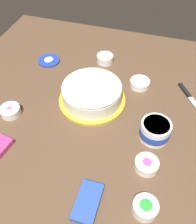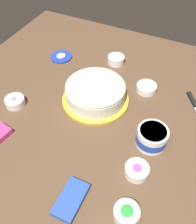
{
  "view_description": "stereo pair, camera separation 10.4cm",
  "coord_description": "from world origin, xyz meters",
  "px_view_note": "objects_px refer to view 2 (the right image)",
  "views": [
    {
      "loc": [
        0.62,
        0.17,
        0.81
      ],
      "look_at": [
        -0.05,
        -0.03,
        0.04
      ],
      "focal_mm": 40.23,
      "sensor_mm": 36.0,
      "label": 1
    },
    {
      "loc": [
        0.58,
        0.27,
        0.81
      ],
      "look_at": [
        -0.05,
        -0.03,
        0.04
      ],
      "focal_mm": 40.23,
      "sensor_mm": 36.0,
      "label": 2
    }
  ],
  "objects_px": {
    "frosted_cake": "(95,93)",
    "candy_box_lower": "(71,199)",
    "frosting_tub_lid": "(61,57)",
    "sprinkle_bowl_yellow": "(116,59)",
    "frosting_tub": "(152,137)",
    "sprinkle_bowl_green": "(127,213)",
    "spreading_knife": "(196,108)",
    "sprinkle_bowl_blue": "(146,88)",
    "sprinkle_bowl_rainbow": "(137,170)",
    "sprinkle_bowl_pink": "(15,101)"
  },
  "relations": [
    {
      "from": "sprinkle_bowl_pink",
      "to": "sprinkle_bowl_yellow",
      "type": "bearing_deg",
      "value": 148.89
    },
    {
      "from": "frosted_cake",
      "to": "candy_box_lower",
      "type": "xyz_separation_m",
      "value": [
        0.45,
        0.13,
        -0.04
      ]
    },
    {
      "from": "frosted_cake",
      "to": "frosting_tub",
      "type": "bearing_deg",
      "value": 68.21
    },
    {
      "from": "spreading_knife",
      "to": "sprinkle_bowl_pink",
      "type": "relative_size",
      "value": 2.44
    },
    {
      "from": "frosting_tub_lid",
      "to": "spreading_knife",
      "type": "relative_size",
      "value": 0.54
    },
    {
      "from": "frosting_tub_lid",
      "to": "sprinkle_bowl_yellow",
      "type": "height_order",
      "value": "sprinkle_bowl_yellow"
    },
    {
      "from": "sprinkle_bowl_blue",
      "to": "sprinkle_bowl_rainbow",
      "type": "height_order",
      "value": "sprinkle_bowl_rainbow"
    },
    {
      "from": "frosting_tub_lid",
      "to": "sprinkle_bowl_pink",
      "type": "height_order",
      "value": "sprinkle_bowl_pink"
    },
    {
      "from": "sprinkle_bowl_blue",
      "to": "sprinkle_bowl_rainbow",
      "type": "relative_size",
      "value": 1.08
    },
    {
      "from": "sprinkle_bowl_green",
      "to": "candy_box_lower",
      "type": "relative_size",
      "value": 0.6
    },
    {
      "from": "frosting_tub_lid",
      "to": "candy_box_lower",
      "type": "bearing_deg",
      "value": 33.45
    },
    {
      "from": "frosting_tub",
      "to": "sprinkle_bowl_blue",
      "type": "distance_m",
      "value": 0.3
    },
    {
      "from": "frosted_cake",
      "to": "frosting_tub",
      "type": "distance_m",
      "value": 0.32
    },
    {
      "from": "frosted_cake",
      "to": "sprinkle_bowl_blue",
      "type": "xyz_separation_m",
      "value": [
        -0.16,
        0.19,
        -0.03
      ]
    },
    {
      "from": "spreading_knife",
      "to": "sprinkle_bowl_blue",
      "type": "distance_m",
      "value": 0.24
    },
    {
      "from": "frosting_tub",
      "to": "candy_box_lower",
      "type": "bearing_deg",
      "value": -26.15
    },
    {
      "from": "spreading_knife",
      "to": "frosting_tub",
      "type": "bearing_deg",
      "value": -25.54
    },
    {
      "from": "frosting_tub",
      "to": "candy_box_lower",
      "type": "distance_m",
      "value": 0.37
    },
    {
      "from": "frosted_cake",
      "to": "frosting_tub_lid",
      "type": "bearing_deg",
      "value": -124.62
    },
    {
      "from": "sprinkle_bowl_pink",
      "to": "candy_box_lower",
      "type": "bearing_deg",
      "value": 57.8
    },
    {
      "from": "sprinkle_bowl_pink",
      "to": "sprinkle_bowl_yellow",
      "type": "xyz_separation_m",
      "value": [
        -0.47,
        0.29,
        0.0
      ]
    },
    {
      "from": "frosting_tub",
      "to": "sprinkle_bowl_pink",
      "type": "relative_size",
      "value": 1.39
    },
    {
      "from": "frosting_tub",
      "to": "sprinkle_bowl_rainbow",
      "type": "distance_m",
      "value": 0.15
    },
    {
      "from": "frosting_tub_lid",
      "to": "sprinkle_bowl_green",
      "type": "bearing_deg",
      "value": 44.38
    },
    {
      "from": "spreading_knife",
      "to": "sprinkle_bowl_pink",
      "type": "distance_m",
      "value": 0.8
    },
    {
      "from": "frosting_tub",
      "to": "sprinkle_bowl_blue",
      "type": "relative_size",
      "value": 1.28
    },
    {
      "from": "spreading_knife",
      "to": "candy_box_lower",
      "type": "distance_m",
      "value": 0.66
    },
    {
      "from": "sprinkle_bowl_pink",
      "to": "candy_box_lower",
      "type": "xyz_separation_m",
      "value": [
        0.28,
        0.44,
        -0.01
      ]
    },
    {
      "from": "candy_box_lower",
      "to": "sprinkle_bowl_pink",
      "type": "bearing_deg",
      "value": -122.64
    },
    {
      "from": "frosting_tub",
      "to": "frosting_tub_lid",
      "type": "bearing_deg",
      "value": -118.75
    },
    {
      "from": "sprinkle_bowl_yellow",
      "to": "frosting_tub_lid",
      "type": "bearing_deg",
      "value": -73.37
    },
    {
      "from": "sprinkle_bowl_blue",
      "to": "sprinkle_bowl_yellow",
      "type": "xyz_separation_m",
      "value": [
        -0.13,
        -0.21,
        0.01
      ]
    },
    {
      "from": "sprinkle_bowl_yellow",
      "to": "sprinkle_bowl_rainbow",
      "type": "distance_m",
      "value": 0.64
    },
    {
      "from": "frosting_tub",
      "to": "frosted_cake",
      "type": "bearing_deg",
      "value": -111.79
    },
    {
      "from": "spreading_knife",
      "to": "candy_box_lower",
      "type": "xyz_separation_m",
      "value": [
        0.6,
        -0.29,
        0.01
      ]
    },
    {
      "from": "frosting_tub_lid",
      "to": "sprinkle_bowl_green",
      "type": "height_order",
      "value": "sprinkle_bowl_green"
    },
    {
      "from": "frosting_tub",
      "to": "candy_box_lower",
      "type": "xyz_separation_m",
      "value": [
        0.33,
        -0.16,
        -0.03
      ]
    },
    {
      "from": "frosting_tub_lid",
      "to": "candy_box_lower",
      "type": "relative_size",
      "value": 0.83
    },
    {
      "from": "sprinkle_bowl_pink",
      "to": "spreading_knife",
      "type": "bearing_deg",
      "value": 113.67
    },
    {
      "from": "frosted_cake",
      "to": "sprinkle_bowl_rainbow",
      "type": "height_order",
      "value": "frosted_cake"
    },
    {
      "from": "spreading_knife",
      "to": "sprinkle_bowl_rainbow",
      "type": "xyz_separation_m",
      "value": [
        0.41,
        -0.13,
        0.01
      ]
    },
    {
      "from": "sprinkle_bowl_yellow",
      "to": "frosted_cake",
      "type": "bearing_deg",
      "value": 4.82
    },
    {
      "from": "frosting_tub",
      "to": "frosting_tub_lid",
      "type": "relative_size",
      "value": 1.05
    },
    {
      "from": "frosted_cake",
      "to": "sprinkle_bowl_pink",
      "type": "height_order",
      "value": "frosted_cake"
    },
    {
      "from": "sprinkle_bowl_yellow",
      "to": "sprinkle_bowl_pink",
      "type": "bearing_deg",
      "value": -31.11
    },
    {
      "from": "frosting_tub_lid",
      "to": "spreading_knife",
      "type": "bearing_deg",
      "value": 84.72
    },
    {
      "from": "frosting_tub",
      "to": "sprinkle_bowl_green",
      "type": "distance_m",
      "value": 0.3
    },
    {
      "from": "sprinkle_bowl_pink",
      "to": "frosted_cake",
      "type": "bearing_deg",
      "value": 119.32
    },
    {
      "from": "spreading_knife",
      "to": "sprinkle_bowl_blue",
      "type": "relative_size",
      "value": 2.25
    },
    {
      "from": "sprinkle_bowl_green",
      "to": "sprinkle_bowl_blue",
      "type": "height_order",
      "value": "sprinkle_bowl_green"
    }
  ]
}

